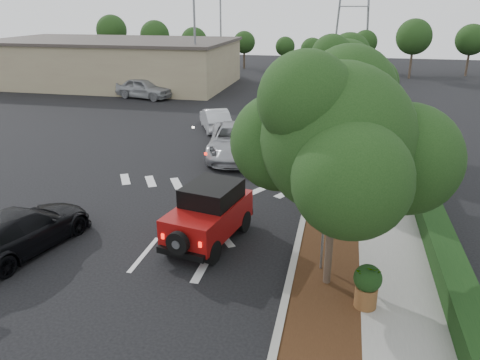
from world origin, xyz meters
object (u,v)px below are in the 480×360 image
(silver_suv_ahead, at_px, (236,141))
(red_jeep, at_px, (211,212))
(speed_hump_sign, at_px, (324,225))
(black_suv_oncoming, at_px, (21,230))

(silver_suv_ahead, bearing_deg, red_jeep, -92.49)
(red_jeep, xyz_separation_m, speed_hump_sign, (3.62, -1.24, 0.53))
(silver_suv_ahead, relative_size, speed_hump_sign, 2.66)
(silver_suv_ahead, height_order, speed_hump_sign, speed_hump_sign)
(red_jeep, height_order, speed_hump_sign, speed_hump_sign)
(silver_suv_ahead, bearing_deg, speed_hump_sign, -74.97)
(silver_suv_ahead, height_order, black_suv_oncoming, silver_suv_ahead)
(silver_suv_ahead, xyz_separation_m, speed_hump_sign, (4.90, -10.22, 0.70))
(red_jeep, bearing_deg, speed_hump_sign, -7.37)
(red_jeep, xyz_separation_m, black_suv_oncoming, (-5.57, -1.96, -0.28))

